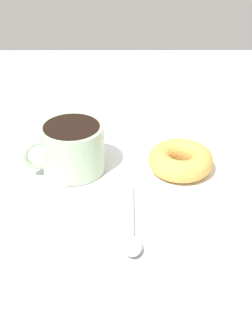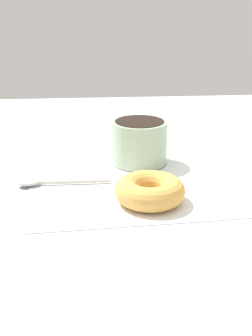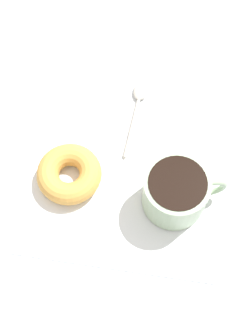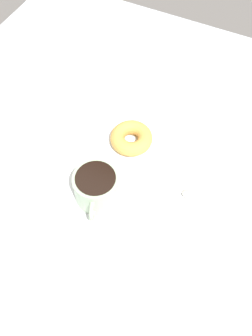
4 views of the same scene
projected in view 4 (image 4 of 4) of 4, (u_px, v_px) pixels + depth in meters
ground_plane at (132, 185)px, 83.42cm from camera, size 120.00×120.00×2.00cm
napkin at (126, 173)px, 83.74cm from camera, size 31.70×31.70×0.30cm
coffee_cup at (96, 187)px, 77.17cm from camera, size 9.44×12.00×7.31cm
donut at (131, 138)px, 86.86cm from camera, size 9.86×9.86×3.39cm
spoon at (181, 191)px, 80.55cm from camera, size 14.19×2.41×0.90cm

